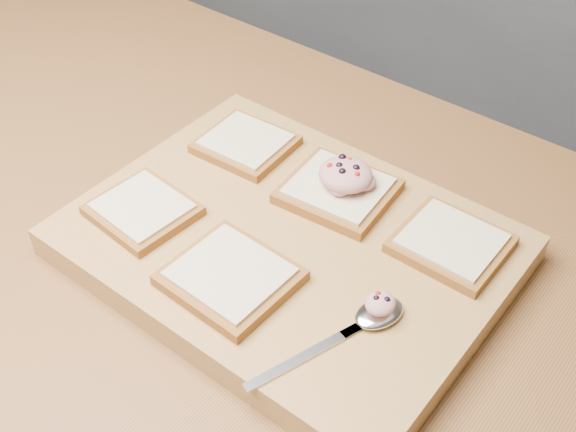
% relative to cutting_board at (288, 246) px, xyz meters
% --- Properties ---
extents(cutting_board, '(0.49, 0.37, 0.04)m').
position_rel_cutting_board_xyz_m(cutting_board, '(0.00, 0.00, 0.00)').
color(cutting_board, tan).
rests_on(cutting_board, island_counter).
extents(bread_far_left, '(0.12, 0.11, 0.02)m').
position_rel_cutting_board_xyz_m(bread_far_left, '(-0.15, 0.10, 0.03)').
color(bread_far_left, brown).
rests_on(bread_far_left, cutting_board).
extents(bread_far_center, '(0.14, 0.13, 0.02)m').
position_rel_cutting_board_xyz_m(bread_far_center, '(0.01, 0.09, 0.03)').
color(bread_far_center, brown).
rests_on(bread_far_center, cutting_board).
extents(bread_far_right, '(0.12, 0.11, 0.02)m').
position_rel_cutting_board_xyz_m(bread_far_right, '(0.16, 0.10, 0.03)').
color(bread_far_right, brown).
rests_on(bread_far_right, cutting_board).
extents(bread_near_left, '(0.12, 0.11, 0.02)m').
position_rel_cutting_board_xyz_m(bread_near_left, '(-0.16, -0.08, 0.03)').
color(bread_near_left, brown).
rests_on(bread_near_left, cutting_board).
extents(bread_near_center, '(0.13, 0.12, 0.02)m').
position_rel_cutting_board_xyz_m(bread_near_center, '(-0.00, -0.10, 0.03)').
color(bread_near_center, brown).
rests_on(bread_near_center, cutting_board).
extents(tuna_salad_dollop, '(0.07, 0.06, 0.03)m').
position_rel_cutting_board_xyz_m(tuna_salad_dollop, '(0.01, 0.10, 0.05)').
color(tuna_salad_dollop, tan).
rests_on(tuna_salad_dollop, bread_far_center).
extents(spoon, '(0.08, 0.19, 0.01)m').
position_rel_cutting_board_xyz_m(spoon, '(0.15, -0.05, 0.03)').
color(spoon, silver).
rests_on(spoon, cutting_board).
extents(spoon_salad, '(0.03, 0.03, 0.02)m').
position_rel_cutting_board_xyz_m(spoon_salad, '(0.15, -0.04, 0.04)').
color(spoon_salad, tan).
rests_on(spoon_salad, spoon).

